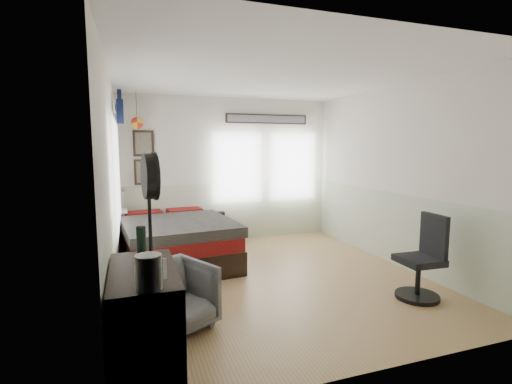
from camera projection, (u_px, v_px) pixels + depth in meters
ground_plane at (272, 278)px, 5.09m from camera, size 4.00×4.50×0.01m
room_shell at (263, 160)px, 5.04m from camera, size 4.02×4.52×2.71m
wall_decor at (171, 129)px, 6.31m from camera, size 3.55×1.32×1.44m
bed at (176, 241)px, 5.76m from camera, size 1.71×2.29×0.69m
dresser at (145, 327)px, 2.79m from camera, size 0.48×1.00×0.90m
armchair at (173, 297)px, 3.65m from camera, size 0.94×0.95×0.65m
nightstand at (217, 232)px, 6.82m from camera, size 0.46×0.38×0.44m
task_chair at (423, 264)px, 4.39m from camera, size 0.50×0.50×1.01m
kettle at (149, 272)px, 2.34m from camera, size 0.20×0.17×0.22m
bottle at (141, 245)px, 2.86m from camera, size 0.07×0.07×0.29m
stand_fan at (150, 178)px, 2.69m from camera, size 0.12×0.35×0.86m
black_bag at (217, 216)px, 6.78m from camera, size 0.29×0.21×0.16m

